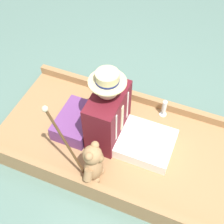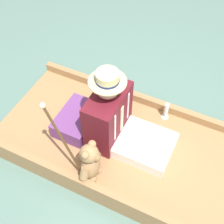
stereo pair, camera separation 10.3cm
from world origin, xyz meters
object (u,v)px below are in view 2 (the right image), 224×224
Objects in this scene: wine_glass at (166,110)px; walking_cane at (62,138)px; seated_person at (117,120)px; teddy_bear at (90,163)px.

walking_cane is (0.90, -0.54, 0.37)m from wine_glass.
seated_person is 0.44m from teddy_bear.
seated_person is 0.95× the size of walking_cane.
seated_person is at bearing 176.61° from teddy_bear.
seated_person is 1.84× the size of teddy_bear.
wine_glass is at bearing 149.14° from walking_cane.
walking_cane is (0.48, -0.22, 0.21)m from seated_person.
walking_cane is (0.05, -0.20, 0.28)m from teddy_bear.
wine_glass is at bearing 141.92° from seated_person.
wine_glass is 1.11m from walking_cane.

